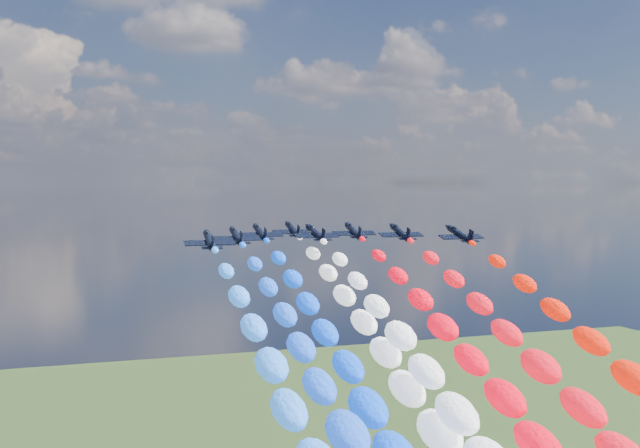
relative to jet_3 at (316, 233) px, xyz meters
name	(u,v)px	position (x,y,z in m)	size (l,w,h in m)	color
jet_0	(209,240)	(-23.94, -12.51, 0.00)	(8.90, 11.94, 2.63)	black
jet_1	(237,236)	(-16.92, -3.19, 0.00)	(8.90, 11.94, 2.63)	black
jet_2	(260,232)	(-9.84, 6.17, 0.00)	(8.90, 11.94, 2.63)	black
jet_3	(316,233)	(0.00, 0.00, 0.00)	(8.90, 11.94, 2.63)	black
jet_4	(293,230)	(-0.72, 13.32, 0.00)	(8.90, 11.94, 2.63)	black
trail_4	(422,428)	(-0.72, -49.64, -25.02)	(6.71, 122.85, 54.14)	white
jet_5	(353,231)	(9.85, 4.48, 0.00)	(8.90, 11.94, 2.63)	black
trail_5	(520,440)	(9.85, -58.47, -25.02)	(6.71, 122.85, 54.14)	#F30317
jet_6	(400,232)	(17.18, -2.97, 0.00)	(8.90, 11.94, 2.63)	black
jet_7	(460,235)	(25.48, -12.75, 0.00)	(8.90, 11.94, 2.63)	black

